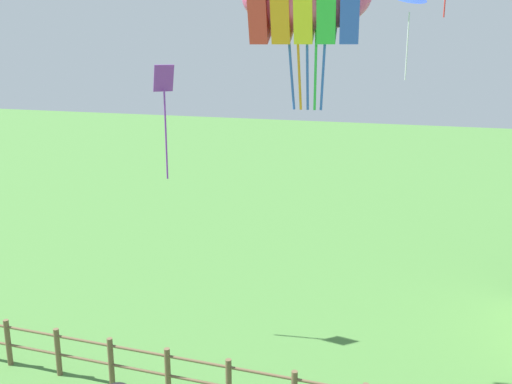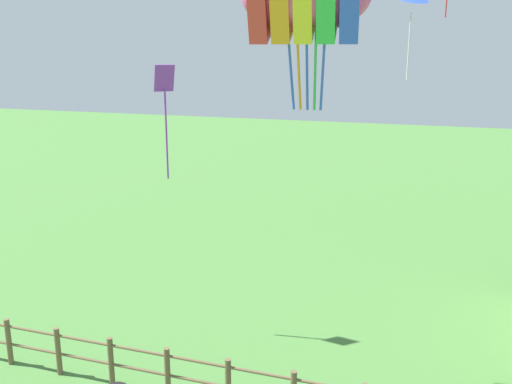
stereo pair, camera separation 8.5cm
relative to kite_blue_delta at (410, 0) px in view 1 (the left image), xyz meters
name	(u,v)px [view 1 (the left image)]	position (x,y,z in m)	size (l,w,h in m)	color
wooden_fence	(229,382)	(-2.74, -11.49, -9.14)	(18.73, 0.14, 1.28)	brown
kite_blue_delta	(410,0)	(0.00, 0.00, 0.00)	(1.69, 1.68, 3.17)	blue
kite_purple_streamer	(165,103)	(-5.80, -8.18, -3.16)	(0.58, 0.56, 3.15)	purple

